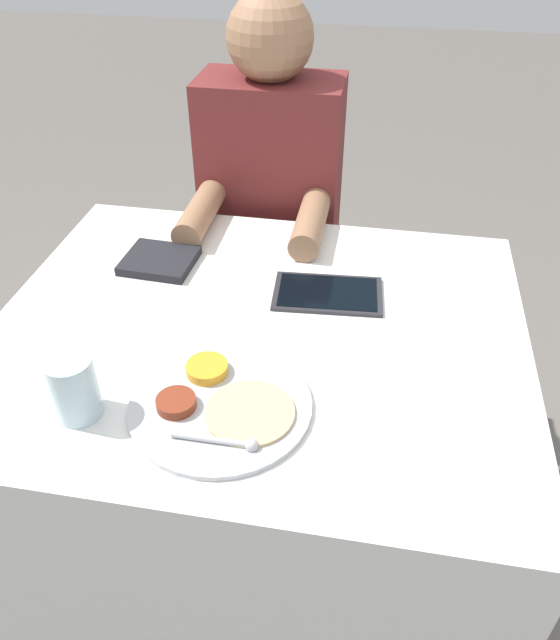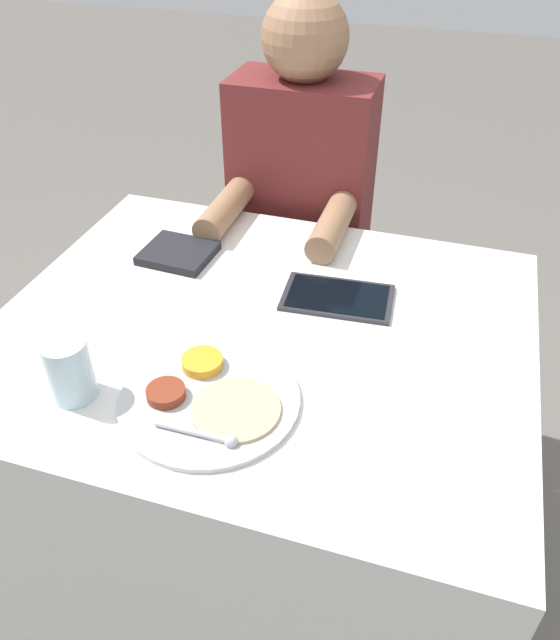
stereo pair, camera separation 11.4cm
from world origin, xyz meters
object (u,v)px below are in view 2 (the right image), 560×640
red_notebook (178,254)px  tablet_device (338,297)px  thali_tray (209,398)px  person_diner (300,243)px  drinking_glass (69,369)px

red_notebook → tablet_device: (0.39, -0.05, -0.00)m
thali_tray → person_diner: 0.82m
red_notebook → person_diner: bearing=65.7°
person_diner → drinking_glass: (-0.16, -0.86, 0.21)m
red_notebook → drinking_glass: bearing=-87.6°
tablet_device → drinking_glass: drinking_glass is taller
thali_tray → drinking_glass: size_ratio=2.68×
tablet_device → drinking_glass: 0.55m
thali_tray → red_notebook: size_ratio=1.92×
red_notebook → person_diner: person_diner is taller
red_notebook → person_diner: size_ratio=0.13×
thali_tray → drinking_glass: bearing=-166.6°
drinking_glass → person_diner: bearing=79.5°
tablet_device → person_diner: size_ratio=0.19×
tablet_device → drinking_glass: bearing=-131.9°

